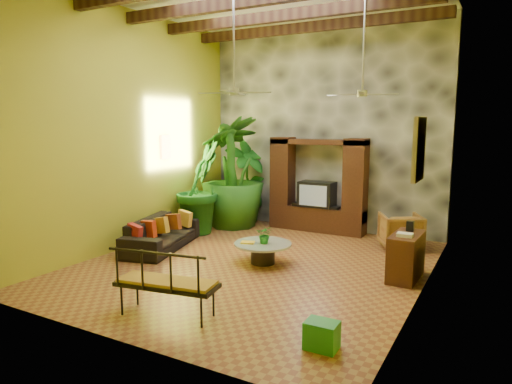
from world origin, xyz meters
The scene contains 22 objects.
ground centered at (0.00, 0.00, 0.00)m, with size 7.00×7.00×0.00m, color brown.
back_wall centered at (0.00, 3.50, 2.50)m, with size 6.00×0.02×5.00m, color gold.
left_wall centered at (-3.00, 0.00, 2.50)m, with size 0.02×7.00×5.00m, color gold.
right_wall centered at (3.00, 0.00, 2.50)m, with size 0.02×7.00×5.00m, color gold.
stone_accent_wall centered at (0.00, 3.44, 2.50)m, with size 5.98×0.10×4.98m, color #323339.
ceiling_beams centered at (0.00, 0.00, 4.78)m, with size 5.95×5.36×0.22m.
entertainment_center centered at (0.00, 3.14, 0.97)m, with size 2.40×0.55×2.30m.
ceiling_fan_front centered at (-0.20, -0.40, 3.40)m, with size 1.28×1.28×1.86m.
ceiling_fan_back centered at (1.60, 1.20, 3.40)m, with size 1.28×1.28×1.86m.
wall_art_mask centered at (-2.96, 1.00, 2.10)m, with size 0.06×0.32×0.55m, color gold.
wall_art_painting centered at (2.96, -0.60, 2.30)m, with size 0.06×0.70×0.90m, color navy.
sofa centered at (-2.30, 0.02, 0.32)m, with size 2.22×0.87×0.65m, color black.
wicker_armchair centered at (2.17, 2.46, 0.38)m, with size 0.81×0.83×0.76m, color olive.
tall_plant_a centered at (-1.99, 3.15, 1.13)m, with size 1.19×0.81×2.26m, color #1B691B.
tall_plant_b centered at (-2.43, 1.56, 1.12)m, with size 1.23×0.99×2.24m, color #17571B.
tall_plant_c centered at (-2.07, 2.52, 1.41)m, with size 1.58×1.58×2.82m, color #26651A.
coffee_table centered at (0.09, 0.12, 0.26)m, with size 1.09×1.09×0.40m.
centerpiece_plant centered at (0.14, 0.12, 0.57)m, with size 0.31×0.27×0.35m, color #19601B.
yellow_tray centered at (-0.15, -0.03, 0.41)m, with size 0.25×0.18×0.03m, color gold.
iron_bench centered at (0.06, -2.70, 0.54)m, with size 1.50×0.77×0.57m.
side_console centered at (2.65, 0.56, 0.39)m, with size 0.44×0.99×0.79m, color #3B1B12.
green_bin centered at (2.28, -2.47, 0.17)m, with size 0.39×0.29×0.34m, color #1F752F.
Camera 1 is at (4.07, -7.30, 2.67)m, focal length 32.00 mm.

